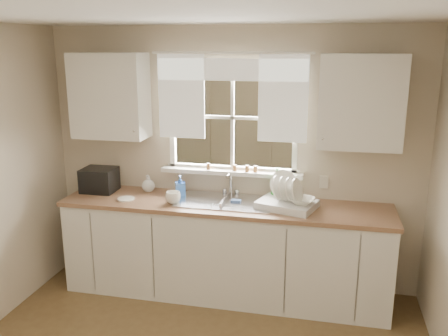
% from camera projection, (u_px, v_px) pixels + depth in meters
% --- Properties ---
extents(room_walls, '(3.62, 4.02, 2.50)m').
position_uv_depth(room_walls, '(157.00, 246.00, 2.62)').
color(room_walls, beige).
rests_on(room_walls, ground).
extents(ceiling, '(3.60, 4.00, 0.02)m').
position_uv_depth(ceiling, '(152.00, 7.00, 2.37)').
color(ceiling, silver).
rests_on(ceiling, room_walls).
extents(window, '(1.38, 0.16, 1.06)m').
position_uv_depth(window, '(232.00, 135.00, 4.51)').
color(window, white).
rests_on(window, room_walls).
extents(curtains, '(1.50, 0.03, 0.81)m').
position_uv_depth(curtains, '(231.00, 88.00, 4.35)').
color(curtains, white).
rests_on(curtains, room_walls).
extents(base_cabinets, '(3.00, 0.62, 0.87)m').
position_uv_depth(base_cabinets, '(225.00, 251.00, 4.47)').
color(base_cabinets, silver).
rests_on(base_cabinets, ground).
extents(countertop, '(3.04, 0.65, 0.04)m').
position_uv_depth(countertop, '(225.00, 205.00, 4.36)').
color(countertop, '#865F43').
rests_on(countertop, base_cabinets).
extents(upper_cabinet_left, '(0.70, 0.33, 0.80)m').
position_uv_depth(upper_cabinet_left, '(110.00, 96.00, 4.50)').
color(upper_cabinet_left, silver).
rests_on(upper_cabinet_left, room_walls).
extents(upper_cabinet_right, '(0.70, 0.33, 0.80)m').
position_uv_depth(upper_cabinet_right, '(361.00, 102.00, 4.01)').
color(upper_cabinet_right, silver).
rests_on(upper_cabinet_right, room_walls).
extents(wall_outlet, '(0.08, 0.01, 0.12)m').
position_uv_depth(wall_outlet, '(324.00, 182.00, 4.42)').
color(wall_outlet, beige).
rests_on(wall_outlet, room_walls).
extents(sill_jars, '(0.50, 0.04, 0.06)m').
position_uv_depth(sill_jars, '(236.00, 168.00, 4.52)').
color(sill_jars, brown).
rests_on(sill_jars, window).
extents(sink, '(0.88, 0.52, 0.40)m').
position_uv_depth(sink, '(225.00, 209.00, 4.40)').
color(sink, '#B7B7BC').
rests_on(sink, countertop).
extents(dish_rack, '(0.57, 0.49, 0.31)m').
position_uv_depth(dish_rack, '(287.00, 200.00, 4.21)').
color(dish_rack, silver).
rests_on(dish_rack, countertop).
extents(bowl, '(0.25, 0.25, 0.05)m').
position_uv_depth(bowl, '(302.00, 201.00, 4.13)').
color(bowl, white).
rests_on(bowl, dish_rack).
extents(soap_bottle_a, '(0.16, 0.16, 0.31)m').
position_uv_depth(soap_bottle_a, '(277.00, 184.00, 4.38)').
color(soap_bottle_a, '#2B8530').
rests_on(soap_bottle_a, countertop).
extents(soap_bottle_b, '(0.12, 0.12, 0.20)m').
position_uv_depth(soap_bottle_b, '(180.00, 186.00, 4.53)').
color(soap_bottle_b, blue).
rests_on(soap_bottle_b, countertop).
extents(soap_bottle_c, '(0.16, 0.16, 0.17)m').
position_uv_depth(soap_bottle_c, '(148.00, 183.00, 4.68)').
color(soap_bottle_c, beige).
rests_on(soap_bottle_c, countertop).
extents(saucer, '(0.16, 0.16, 0.01)m').
position_uv_depth(saucer, '(126.00, 199.00, 4.45)').
color(saucer, white).
rests_on(saucer, countertop).
extents(cup, '(0.16, 0.16, 0.11)m').
position_uv_depth(cup, '(173.00, 198.00, 4.33)').
color(cup, silver).
rests_on(cup, countertop).
extents(black_appliance, '(0.32, 0.28, 0.23)m').
position_uv_depth(black_appliance, '(99.00, 180.00, 4.68)').
color(black_appliance, black).
rests_on(black_appliance, countertop).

